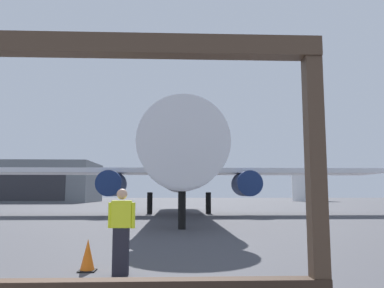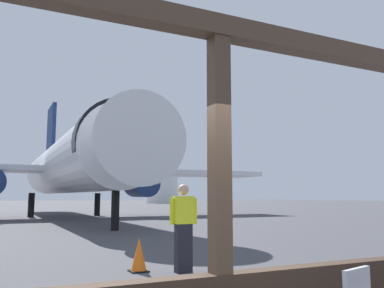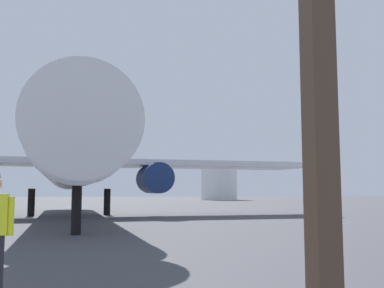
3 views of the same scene
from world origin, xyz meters
name	(u,v)px [view 3 (image 3 of 3)]	position (x,y,z in m)	size (l,w,h in m)	color
ground_plane	(37,209)	(0.00, 40.00, 0.00)	(220.00, 220.00, 0.00)	#424247
airplane	(72,157)	(2.65, 25.78, 3.67)	(31.56, 30.95, 10.63)	silver
fuel_storage_tank	(219,183)	(31.52, 81.77, 3.19)	(7.14, 7.14, 6.37)	white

